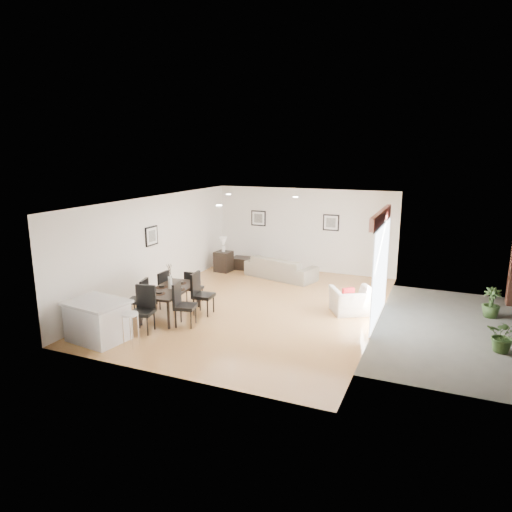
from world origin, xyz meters
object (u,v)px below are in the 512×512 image
at_px(dining_chair_wnear, 141,296).
at_px(kitchen_island, 98,320).
at_px(dining_chair_head, 144,306).
at_px(side_table, 224,261).
at_px(sofa, 281,268).
at_px(dining_chair_wfar, 160,287).
at_px(dining_chair_enear, 182,302).
at_px(dining_chair_efar, 200,291).
at_px(bar_stool, 130,318).
at_px(armchair, 352,301).
at_px(dining_table, 171,291).
at_px(dining_chair_foot, 193,285).
at_px(coffee_table, 246,263).

bearing_deg(dining_chair_wnear, kitchen_island, -14.45).
height_order(dining_chair_head, side_table, dining_chair_head).
bearing_deg(side_table, sofa, -0.72).
distance_m(sofa, dining_chair_wfar, 4.21).
xyz_separation_m(dining_chair_enear, side_table, (-1.30, 4.64, -0.23)).
bearing_deg(dining_chair_efar, bar_stool, 166.53).
bearing_deg(armchair, dining_table, -5.28).
relative_size(dining_chair_enear, dining_chair_head, 0.99).
bearing_deg(dining_chair_wfar, bar_stool, 20.79).
height_order(dining_chair_wnear, side_table, dining_chair_wnear).
bearing_deg(sofa, dining_chair_wfar, 78.78).
distance_m(armchair, bar_stool, 5.25).
bearing_deg(dining_chair_enear, side_table, 2.80).
relative_size(dining_chair_foot, kitchen_island, 0.64).
distance_m(armchair, side_table, 5.25).
bearing_deg(sofa, coffee_table, -7.79).
height_order(dining_chair_enear, bar_stool, dining_chair_enear).
bearing_deg(dining_chair_enear, dining_chair_head, 121.64).
bearing_deg(dining_chair_head, dining_table, 77.71).
distance_m(dining_chair_enear, kitchen_island, 1.82).
relative_size(dining_table, bar_stool, 2.39).
height_order(dining_chair_wfar, dining_chair_head, dining_chair_head).
relative_size(dining_table, dining_chair_wfar, 1.81).
bearing_deg(dining_chair_wnear, side_table, 168.31).
height_order(coffee_table, bar_stool, bar_stool).
bearing_deg(sofa, kitchen_island, 87.58).
bearing_deg(bar_stool, kitchen_island, -180.00).
distance_m(sofa, dining_chair_foot, 3.41).
bearing_deg(dining_chair_foot, dining_chair_enear, 110.01).
distance_m(coffee_table, kitchen_island, 6.63).
bearing_deg(kitchen_island, bar_stool, 7.87).
distance_m(armchair, dining_chair_enear, 4.10).
height_order(dining_chair_head, bar_stool, dining_chair_head).
distance_m(dining_chair_wnear, bar_stool, 1.65).
bearing_deg(sofa, side_table, 14.26).
bearing_deg(dining_chair_foot, dining_chair_head, 88.02).
xyz_separation_m(dining_table, dining_chair_wnear, (-0.58, -0.39, -0.09)).
relative_size(dining_chair_wfar, coffee_table, 0.98).
relative_size(dining_chair_wnear, dining_chair_efar, 0.92).
distance_m(armchair, coffee_table, 5.07).
bearing_deg(dining_table, dining_chair_wfar, 140.06).
bearing_deg(armchair, bar_stool, 14.22).
relative_size(dining_chair_foot, bar_stool, 1.19).
xyz_separation_m(dining_chair_foot, kitchen_island, (-0.60, -2.84, -0.04)).
bearing_deg(dining_chair_wnear, coffee_table, 161.90).
relative_size(dining_table, dining_chair_wnear, 1.80).
xyz_separation_m(dining_chair_wfar, bar_stool, (0.82, -2.23, 0.09)).
height_order(armchair, dining_chair_foot, dining_chair_foot).
relative_size(dining_chair_wnear, dining_chair_head, 0.93).
relative_size(dining_chair_head, dining_chair_foot, 1.20).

